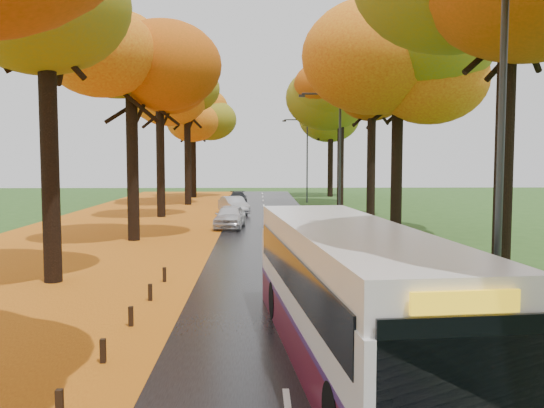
{
  "coord_description": "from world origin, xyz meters",
  "views": [
    {
      "loc": [
        -0.49,
        -3.05,
        4.23
      ],
      "look_at": [
        0.0,
        17.43,
        2.6
      ],
      "focal_mm": 38.0,
      "sensor_mm": 36.0,
      "label": 1
    }
  ],
  "objects_px": {
    "car_white": "(230,216)",
    "streetlamp_mid": "(335,150)",
    "car_silver": "(234,205)",
    "streetlamp_near": "(488,133)",
    "car_dark": "(238,198)",
    "streetlamp_far": "(305,153)",
    "bus": "(348,290)"
  },
  "relations": [
    {
      "from": "car_white",
      "to": "streetlamp_mid",
      "type": "bearing_deg",
      "value": -9.35
    },
    {
      "from": "streetlamp_mid",
      "to": "car_silver",
      "type": "height_order",
      "value": "streetlamp_mid"
    },
    {
      "from": "car_silver",
      "to": "car_white",
      "type": "bearing_deg",
      "value": -108.7
    },
    {
      "from": "streetlamp_near",
      "to": "car_white",
      "type": "relative_size",
      "value": 1.94
    },
    {
      "from": "streetlamp_mid",
      "to": "car_dark",
      "type": "xyz_separation_m",
      "value": [
        -6.3,
        19.19,
        -4.09
      ]
    },
    {
      "from": "streetlamp_near",
      "to": "car_silver",
      "type": "relative_size",
      "value": 2.0
    },
    {
      "from": "streetlamp_far",
      "to": "streetlamp_near",
      "type": "bearing_deg",
      "value": -90.0
    },
    {
      "from": "streetlamp_near",
      "to": "bus",
      "type": "bearing_deg",
      "value": 165.59
    },
    {
      "from": "streetlamp_near",
      "to": "car_white",
      "type": "height_order",
      "value": "streetlamp_near"
    },
    {
      "from": "car_dark",
      "to": "car_white",
      "type": "bearing_deg",
      "value": -92.06
    },
    {
      "from": "streetlamp_far",
      "to": "car_dark",
      "type": "bearing_deg",
      "value": -155.99
    },
    {
      "from": "streetlamp_near",
      "to": "car_white",
      "type": "distance_m",
      "value": 24.65
    },
    {
      "from": "streetlamp_mid",
      "to": "streetlamp_far",
      "type": "height_order",
      "value": "same"
    },
    {
      "from": "streetlamp_near",
      "to": "streetlamp_far",
      "type": "bearing_deg",
      "value": 90.0
    },
    {
      "from": "streetlamp_mid",
      "to": "car_silver",
      "type": "distance_m",
      "value": 12.77
    },
    {
      "from": "car_silver",
      "to": "car_dark",
      "type": "distance_m",
      "value": 8.84
    },
    {
      "from": "streetlamp_far",
      "to": "bus",
      "type": "bearing_deg",
      "value": -93.4
    },
    {
      "from": "streetlamp_near",
      "to": "streetlamp_mid",
      "type": "relative_size",
      "value": 1.0
    },
    {
      "from": "car_silver",
      "to": "streetlamp_near",
      "type": "bearing_deg",
      "value": -98.66
    },
    {
      "from": "streetlamp_near",
      "to": "streetlamp_mid",
      "type": "height_order",
      "value": "same"
    },
    {
      "from": "car_silver",
      "to": "streetlamp_mid",
      "type": "bearing_deg",
      "value": -78.38
    },
    {
      "from": "streetlamp_near",
      "to": "streetlamp_mid",
      "type": "bearing_deg",
      "value": 90.0
    },
    {
      "from": "streetlamp_near",
      "to": "bus",
      "type": "height_order",
      "value": "streetlamp_near"
    },
    {
      "from": "bus",
      "to": "streetlamp_near",
      "type": "bearing_deg",
      "value": -20.22
    },
    {
      "from": "car_dark",
      "to": "streetlamp_mid",
      "type": "bearing_deg",
      "value": -74.39
    },
    {
      "from": "streetlamp_mid",
      "to": "car_silver",
      "type": "relative_size",
      "value": 2.0
    },
    {
      "from": "car_white",
      "to": "car_silver",
      "type": "bearing_deg",
      "value": 95.7
    },
    {
      "from": "car_white",
      "to": "car_dark",
      "type": "relative_size",
      "value": 1.03
    },
    {
      "from": "streetlamp_mid",
      "to": "car_silver",
      "type": "xyz_separation_m",
      "value": [
        -6.3,
        10.36,
        -4.02
      ]
    },
    {
      "from": "streetlamp_near",
      "to": "streetlamp_far",
      "type": "height_order",
      "value": "same"
    },
    {
      "from": "streetlamp_far",
      "to": "car_dark",
      "type": "height_order",
      "value": "streetlamp_far"
    },
    {
      "from": "car_dark",
      "to": "car_silver",
      "type": "bearing_deg",
      "value": -92.55
    }
  ]
}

